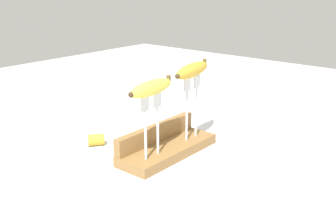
{
  "coord_description": "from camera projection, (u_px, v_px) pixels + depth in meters",
  "views": [
    {
      "loc": [
        -0.83,
        -0.69,
        0.48
      ],
      "look_at": [
        0.0,
        0.0,
        0.13
      ],
      "focal_mm": 43.53,
      "sensor_mm": 36.0,
      "label": 1
    }
  ],
  "objects": [
    {
      "name": "banana_chunk_near",
      "position": [
        96.0,
        140.0,
        1.24
      ],
      "size": [
        0.06,
        0.06,
        0.04
      ],
      "color": "gold",
      "rests_on": "ground"
    },
    {
      "name": "fork_stand_left",
      "position": [
        152.0,
        120.0,
        1.06
      ],
      "size": [
        0.07,
        0.01,
        0.17
      ],
      "color": "silver",
      "rests_on": "wooden_board"
    },
    {
      "name": "board_backstop",
      "position": [
        156.0,
        133.0,
        1.19
      ],
      "size": [
        0.31,
        0.02,
        0.05
      ],
      "primitive_type": "cube",
      "color": "olive",
      "rests_on": "wooden_board"
    },
    {
      "name": "ground_plane",
      "position": [
        168.0,
        154.0,
        1.18
      ],
      "size": [
        3.0,
        3.0,
        0.0
      ],
      "primitive_type": "plane",
      "color": "silver"
    },
    {
      "name": "banana_raised_left",
      "position": [
        151.0,
        88.0,
        1.04
      ],
      "size": [
        0.17,
        0.06,
        0.04
      ],
      "color": "#DBD147",
      "rests_on": "fork_stand_left"
    },
    {
      "name": "fork_stand_right",
      "position": [
        192.0,
        102.0,
        1.19
      ],
      "size": [
        0.07,
        0.01,
        0.19
      ],
      "color": "silver",
      "rests_on": "wooden_board"
    },
    {
      "name": "banana_raised_right",
      "position": [
        192.0,
        70.0,
        1.16
      ],
      "size": [
        0.19,
        0.08,
        0.04
      ],
      "color": "gold",
      "rests_on": "fork_stand_right"
    },
    {
      "name": "wooden_board",
      "position": [
        168.0,
        150.0,
        1.17
      ],
      "size": [
        0.32,
        0.12,
        0.03
      ],
      "primitive_type": "cube",
      "color": "olive",
      "rests_on": "ground"
    }
  ]
}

